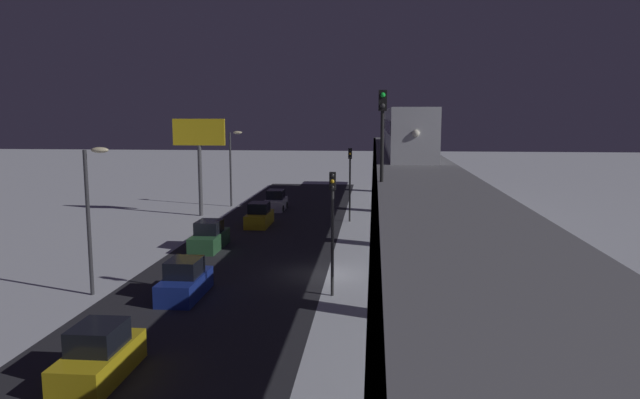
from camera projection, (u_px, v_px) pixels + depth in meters
The scene contains 15 objects.
ground_plane at pixel (322, 274), 34.40m from camera, with size 240.00×240.00×0.00m, color silver.
avenue_asphalt at pixel (234, 272), 34.87m from camera, with size 11.00×90.29×0.01m, color #28282D.
elevated_railway at pixel (415, 183), 33.14m from camera, with size 5.00×90.29×6.31m.
subway_train at pixel (402, 128), 52.47m from camera, with size 2.94×36.87×3.40m.
rail_signal at pixel (382, 120), 25.59m from camera, with size 0.36×0.41×4.00m.
sedan_white at pixel (276, 202), 57.80m from camera, with size 1.91×4.06×1.97m.
sedan_blue at pixel (185, 282), 30.07m from camera, with size 1.80×4.26×1.97m.
sedan_yellow at pixel (99, 357), 20.71m from camera, with size 1.80×4.15×1.97m.
sedan_yellow_2 at pixel (259, 216), 49.46m from camera, with size 1.80×4.26×1.97m.
sedan_green at pixel (209, 237), 40.95m from camera, with size 1.80×4.60×1.97m.
traffic_light_near at pixel (332, 215), 29.75m from camera, with size 0.32×0.44×6.40m.
traffic_light_mid at pixel (350, 174), 50.93m from camera, with size 0.32×0.44×6.40m.
commercial_billboard at pixel (199, 142), 53.55m from camera, with size 4.80×0.36×8.90m.
street_lamp_near at pixel (92, 203), 29.80m from camera, with size 1.35×0.44×7.65m.
street_lamp_far at pixel (233, 159), 59.38m from camera, with size 1.35×0.44×7.65m.
Camera 1 is at (-2.95, 33.29, 9.23)m, focal length 33.05 mm.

